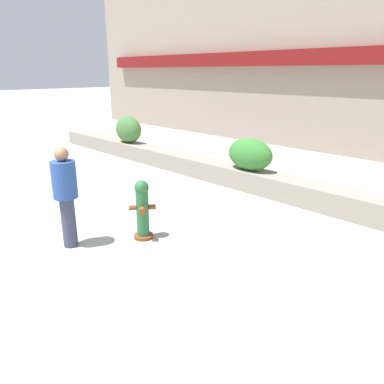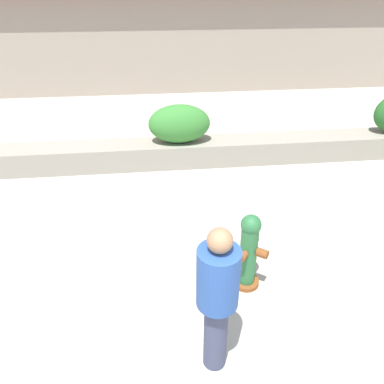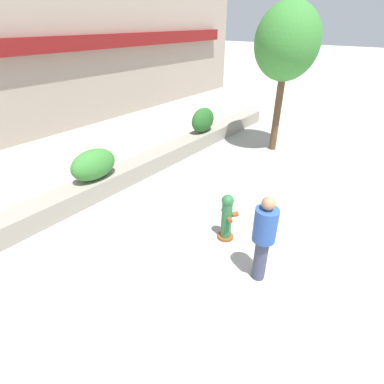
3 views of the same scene
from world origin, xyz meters
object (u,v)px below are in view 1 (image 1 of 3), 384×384
object	(u,v)px
hedge_bush_0	(128,129)
pedestrian	(65,191)
hedge_bush_1	(250,154)
fire_hydrant	(142,209)

from	to	relation	value
hedge_bush_0	pedestrian	bearing A→B (deg)	-42.81
hedge_bush_1	fire_hydrant	size ratio (longest dim) A/B	1.18
hedge_bush_0	hedge_bush_1	distance (m)	5.30
fire_hydrant	pedestrian	xyz separation A→B (m)	(-0.61, -1.10, 0.44)
hedge_bush_1	hedge_bush_0	bearing A→B (deg)	180.00
hedge_bush_0	fire_hydrant	distance (m)	6.97
pedestrian	hedge_bush_0	bearing A→B (deg)	137.19
fire_hydrant	pedestrian	size ratio (longest dim) A/B	0.62
hedge_bush_0	fire_hydrant	size ratio (longest dim) A/B	1.08
fire_hydrant	pedestrian	distance (m)	1.33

